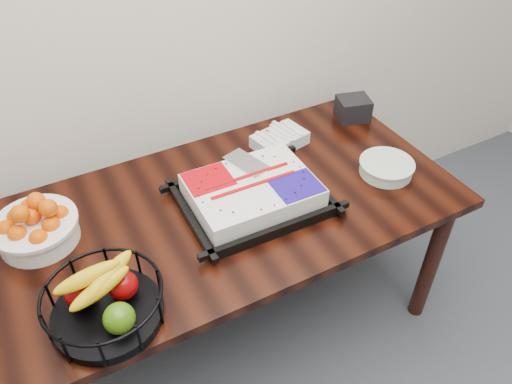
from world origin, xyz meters
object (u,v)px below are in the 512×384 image
table (226,222)px  tangerine_bowl (35,224)px  cake_tray (252,194)px  napkin_box (353,108)px  plate_stack (386,168)px  fruit_basket (104,302)px

table → tangerine_bowl: tangerine_bowl is taller
cake_tray → tangerine_bowl: tangerine_bowl is taller
table → napkin_box: 0.86m
plate_stack → table: bearing=168.6°
table → cake_tray: bearing=-22.0°
plate_stack → tangerine_bowl: bearing=168.0°
plate_stack → napkin_box: size_ratio=1.55×
cake_tray → tangerine_bowl: bearing=166.1°
table → napkin_box: (0.80, 0.27, 0.14)m
table → cake_tray: size_ratio=3.37×
plate_stack → napkin_box: (0.13, 0.41, 0.02)m
cake_tray → napkin_box: 0.77m
cake_tray → tangerine_bowl: 0.77m
table → fruit_basket: fruit_basket is taller
table → plate_stack: bearing=-11.4°
tangerine_bowl → plate_stack: tangerine_bowl is taller
tangerine_bowl → napkin_box: bearing=5.0°
napkin_box → table: bearing=-161.2°
cake_tray → napkin_box: cake_tray is taller
cake_tray → tangerine_bowl: (-0.75, 0.18, 0.03)m
tangerine_bowl → napkin_box: size_ratio=2.02×
napkin_box → fruit_basket: bearing=-157.1°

